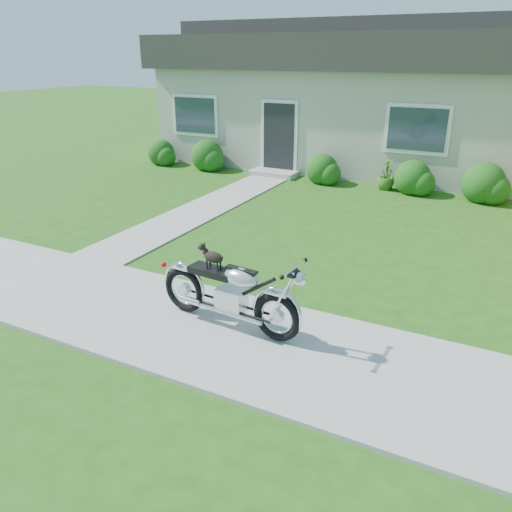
{
  "coord_description": "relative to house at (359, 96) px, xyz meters",
  "views": [
    {
      "loc": [
        4.84,
        -4.94,
        3.48
      ],
      "look_at": [
        1.8,
        1.0,
        0.75
      ],
      "focal_mm": 35.0,
      "sensor_mm": 36.0,
      "label": 1
    }
  ],
  "objects": [
    {
      "name": "sidewalk",
      "position": [
        0.0,
        -11.99,
        -2.14
      ],
      "size": [
        24.0,
        2.2,
        0.04
      ],
      "primitive_type": "cube",
      "color": "#9E9B93",
      "rests_on": "ground"
    },
    {
      "name": "ground",
      "position": [
        0.0,
        -11.99,
        -2.16
      ],
      "size": [
        80.0,
        80.0,
        0.0
      ],
      "primitive_type": "plane",
      "color": "#235114",
      "rests_on": "ground"
    },
    {
      "name": "walkway",
      "position": [
        -1.5,
        -6.99,
        -2.14
      ],
      "size": [
        1.2,
        8.0,
        0.03
      ],
      "primitive_type": "cube",
      "color": "#9E9B93",
      "rests_on": "ground"
    },
    {
      "name": "potted_plant_right",
      "position": [
        1.92,
        -3.44,
        -1.73
      ],
      "size": [
        0.65,
        0.65,
        0.86
      ],
      "primitive_type": "imported",
      "rotation": [
        0.0,
        0.0,
        5.2
      ],
      "color": "#2F651B",
      "rests_on": "ground"
    },
    {
      "name": "house",
      "position": [
        0.0,
        0.0,
        0.0
      ],
      "size": [
        12.6,
        7.03,
        4.5
      ],
      "color": "#BAB5A8",
      "rests_on": "ground"
    },
    {
      "name": "shrub_row",
      "position": [
        -0.08,
        -3.49,
        -1.74
      ],
      "size": [
        10.92,
        1.06,
        1.06
      ],
      "color": "#1C5115",
      "rests_on": "ground"
    },
    {
      "name": "motorcycle_with_dog",
      "position": [
        1.85,
        -11.82,
        -1.62
      ],
      "size": [
        2.22,
        0.6,
        1.09
      ],
      "rotation": [
        0.0,
        0.0,
        -0.08
      ],
      "color": "black",
      "rests_on": "sidewalk"
    },
    {
      "name": "potted_plant_left",
      "position": [
        -4.04,
        -3.44,
        -1.76
      ],
      "size": [
        0.9,
        0.93,
        0.8
      ],
      "primitive_type": "imported",
      "rotation": [
        0.0,
        0.0,
        2.1
      ],
      "color": "#17591A",
      "rests_on": "ground"
    }
  ]
}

